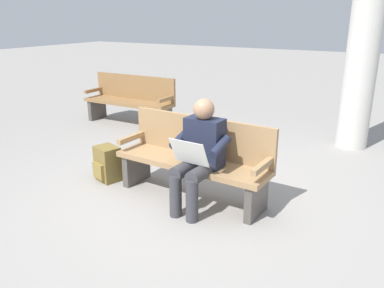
{
  "coord_description": "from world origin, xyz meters",
  "views": [
    {
      "loc": [
        -2.03,
        3.48,
        1.98
      ],
      "look_at": [
        -0.1,
        0.15,
        0.7
      ],
      "focal_mm": 36.36,
      "sensor_mm": 36.0,
      "label": 1
    }
  ],
  "objects_px": {
    "bench_near": "(194,158)",
    "backpack": "(107,164)",
    "support_pillar": "(364,41)",
    "bench_far": "(131,100)",
    "person_seated": "(199,153)"
  },
  "relations": [
    {
      "from": "backpack",
      "to": "bench_far",
      "type": "distance_m",
      "value": 2.73
    },
    {
      "from": "bench_near",
      "to": "bench_far",
      "type": "relative_size",
      "value": 1.01
    },
    {
      "from": "backpack",
      "to": "bench_far",
      "type": "xyz_separation_m",
      "value": [
        1.45,
        -2.29,
        0.24
      ]
    },
    {
      "from": "person_seated",
      "to": "bench_far",
      "type": "distance_m",
      "value": 3.67
    },
    {
      "from": "bench_far",
      "to": "support_pillar",
      "type": "distance_m",
      "value": 4.1
    },
    {
      "from": "support_pillar",
      "to": "bench_near",
      "type": "bearing_deg",
      "value": 65.44
    },
    {
      "from": "bench_near",
      "to": "bench_far",
      "type": "bearing_deg",
      "value": -36.47
    },
    {
      "from": "person_seated",
      "to": "bench_near",
      "type": "bearing_deg",
      "value": -48.95
    },
    {
      "from": "bench_near",
      "to": "backpack",
      "type": "xyz_separation_m",
      "value": [
        1.16,
        0.17,
        -0.24
      ]
    },
    {
      "from": "bench_far",
      "to": "support_pillar",
      "type": "height_order",
      "value": "support_pillar"
    },
    {
      "from": "backpack",
      "to": "support_pillar",
      "type": "xyz_separation_m",
      "value": [
        -2.42,
        -2.95,
        1.4
      ]
    },
    {
      "from": "bench_near",
      "to": "person_seated",
      "type": "relative_size",
      "value": 1.54
    },
    {
      "from": "backpack",
      "to": "support_pillar",
      "type": "height_order",
      "value": "support_pillar"
    },
    {
      "from": "bench_near",
      "to": "backpack",
      "type": "distance_m",
      "value": 1.19
    },
    {
      "from": "person_seated",
      "to": "backpack",
      "type": "bearing_deg",
      "value": -0.23
    }
  ]
}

